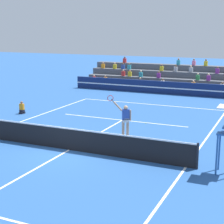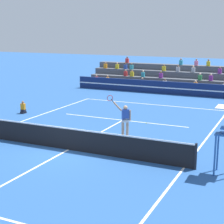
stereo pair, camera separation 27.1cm
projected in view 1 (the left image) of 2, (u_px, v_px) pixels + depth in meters
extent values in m
plane|color=#285699|center=(69.00, 150.00, 17.47)|extent=(120.00, 120.00, 0.00)
cube|color=white|center=(151.00, 104.00, 28.06)|extent=(11.00, 0.10, 0.01)
cube|color=white|center=(186.00, 167.00, 15.26)|extent=(0.10, 23.80, 0.01)
cube|color=white|center=(122.00, 120.00, 23.19)|extent=(8.25, 0.10, 0.01)
cube|color=white|center=(69.00, 150.00, 17.47)|extent=(0.10, 12.85, 0.01)
cylinder|color=black|center=(197.00, 156.00, 14.96)|extent=(0.10, 0.10, 1.10)
cube|color=black|center=(69.00, 140.00, 17.36)|extent=(11.90, 0.02, 1.00)
cube|color=white|center=(69.00, 129.00, 17.25)|extent=(11.90, 0.04, 0.06)
cube|color=navy|center=(169.00, 88.00, 32.36)|extent=(18.00, 0.24, 1.10)
cube|color=white|center=(169.00, 88.00, 32.25)|extent=(18.00, 0.02, 0.10)
cube|color=#4C515B|center=(173.00, 89.00, 33.56)|extent=(17.53, 0.95, 0.55)
cube|color=silver|center=(222.00, 87.00, 31.57)|extent=(0.32, 0.22, 0.44)
sphere|color=brown|center=(222.00, 83.00, 31.50)|extent=(0.18, 0.18, 0.18)
cube|color=orange|center=(105.00, 80.00, 35.96)|extent=(0.32, 0.22, 0.44)
sphere|color=#9E7051|center=(105.00, 76.00, 35.89)|extent=(0.18, 0.18, 0.18)
cube|color=orange|center=(193.00, 85.00, 32.55)|extent=(0.32, 0.22, 0.44)
sphere|color=beige|center=(193.00, 81.00, 32.48)|extent=(0.18, 0.18, 0.18)
cube|color=black|center=(140.00, 82.00, 34.53)|extent=(0.32, 0.22, 0.44)
sphere|color=beige|center=(140.00, 78.00, 34.46)|extent=(0.18, 0.18, 0.18)
cube|color=silver|center=(163.00, 83.00, 33.66)|extent=(0.32, 0.22, 0.44)
sphere|color=brown|center=(163.00, 80.00, 33.59)|extent=(0.18, 0.18, 0.18)
cube|color=red|center=(94.00, 79.00, 36.44)|extent=(0.32, 0.22, 0.44)
sphere|color=tan|center=(94.00, 76.00, 36.37)|extent=(0.18, 0.18, 0.18)
cube|color=#4C515B|center=(176.00, 85.00, 34.34)|extent=(17.53, 0.95, 1.10)
cube|color=red|center=(123.00, 74.00, 36.09)|extent=(0.32, 0.22, 0.44)
sphere|color=tan|center=(123.00, 70.00, 36.02)|extent=(0.18, 0.18, 0.18)
cube|color=teal|center=(141.00, 75.00, 35.37)|extent=(0.32, 0.22, 0.44)
sphere|color=beige|center=(141.00, 71.00, 35.30)|extent=(0.18, 0.18, 0.18)
cube|color=purple|center=(209.00, 78.00, 32.83)|extent=(0.32, 0.22, 0.44)
sphere|color=beige|center=(209.00, 74.00, 32.76)|extent=(0.18, 0.18, 0.18)
cube|color=purple|center=(159.00, 76.00, 34.66)|extent=(0.32, 0.22, 0.44)
sphere|color=brown|center=(159.00, 72.00, 34.59)|extent=(0.18, 0.18, 0.18)
cube|color=yellow|center=(130.00, 74.00, 35.82)|extent=(0.32, 0.22, 0.44)
sphere|color=#9E7051|center=(130.00, 71.00, 35.75)|extent=(0.18, 0.18, 0.18)
cube|color=#338C4C|center=(198.00, 78.00, 33.21)|extent=(0.32, 0.22, 0.44)
sphere|color=beige|center=(198.00, 74.00, 33.14)|extent=(0.18, 0.18, 0.18)
cube|color=#4C515B|center=(178.00, 80.00, 35.13)|extent=(17.53, 0.95, 1.65)
cube|color=#B2B2B7|center=(176.00, 69.00, 34.85)|extent=(0.32, 0.22, 0.44)
sphere|color=brown|center=(176.00, 66.00, 34.78)|extent=(0.18, 0.18, 0.18)
cube|color=purple|center=(217.00, 71.00, 33.33)|extent=(0.32, 0.22, 0.44)
sphere|color=brown|center=(218.00, 67.00, 33.26)|extent=(0.18, 0.18, 0.18)
cube|color=yellow|center=(115.00, 67.00, 37.35)|extent=(0.32, 0.22, 0.44)
sphere|color=tan|center=(115.00, 63.00, 37.28)|extent=(0.18, 0.18, 0.18)
cube|color=teal|center=(129.00, 67.00, 36.73)|extent=(0.32, 0.22, 0.44)
sphere|color=brown|center=(129.00, 64.00, 36.66)|extent=(0.18, 0.18, 0.18)
cube|color=#2D4CA5|center=(123.00, 67.00, 36.99)|extent=(0.32, 0.22, 0.44)
sphere|color=brown|center=(123.00, 64.00, 36.92)|extent=(0.18, 0.18, 0.18)
cube|color=yellow|center=(162.00, 69.00, 35.40)|extent=(0.32, 0.22, 0.44)
sphere|color=brown|center=(162.00, 65.00, 35.33)|extent=(0.18, 0.18, 0.18)
cube|color=orange|center=(103.00, 66.00, 37.87)|extent=(0.32, 0.22, 0.44)
sphere|color=#9E7051|center=(103.00, 63.00, 37.80)|extent=(0.18, 0.18, 0.18)
cube|color=#B2B2B7|center=(191.00, 70.00, 34.28)|extent=(0.32, 0.22, 0.44)
sphere|color=beige|center=(191.00, 66.00, 34.21)|extent=(0.18, 0.18, 0.18)
cube|color=#4C515B|center=(181.00, 76.00, 35.91)|extent=(17.53, 0.95, 2.20)
cube|color=teal|center=(178.00, 62.00, 35.58)|extent=(0.32, 0.22, 0.44)
sphere|color=#9E7051|center=(179.00, 59.00, 35.51)|extent=(0.18, 0.18, 0.18)
cube|color=red|center=(125.00, 61.00, 37.80)|extent=(0.32, 0.22, 0.44)
sphere|color=brown|center=(125.00, 57.00, 37.73)|extent=(0.18, 0.18, 0.18)
cube|color=yellow|center=(206.00, 63.00, 34.54)|extent=(0.32, 0.22, 0.44)
sphere|color=brown|center=(206.00, 60.00, 34.47)|extent=(0.18, 0.18, 0.18)
cube|color=pink|center=(194.00, 63.00, 34.99)|extent=(0.32, 0.22, 0.44)
sphere|color=#9E7051|center=(194.00, 60.00, 34.92)|extent=(0.18, 0.18, 0.18)
cylinder|color=#285699|center=(217.00, 155.00, 14.31)|extent=(0.07, 0.07, 1.60)
cylinder|color=#285699|center=(219.00, 150.00, 14.88)|extent=(0.07, 0.07, 1.60)
cube|color=black|center=(22.00, 113.00, 24.99)|extent=(0.28, 0.36, 0.12)
cube|color=black|center=(22.00, 111.00, 24.96)|extent=(0.28, 0.24, 0.18)
cube|color=orange|center=(22.00, 107.00, 24.90)|extent=(0.30, 0.18, 0.40)
sphere|color=brown|center=(22.00, 102.00, 24.83)|extent=(0.17, 0.17, 0.17)
cylinder|color=tan|center=(128.00, 129.00, 19.35)|extent=(0.14, 0.14, 0.90)
cylinder|color=tan|center=(123.00, 129.00, 19.39)|extent=(0.14, 0.14, 0.90)
cube|color=white|center=(126.00, 120.00, 19.24)|extent=(0.38, 0.35, 0.20)
cube|color=#2D4CA5|center=(126.00, 114.00, 19.18)|extent=(0.41, 0.37, 0.56)
sphere|color=tan|center=(126.00, 108.00, 19.10)|extent=(0.22, 0.22, 0.22)
cube|color=white|center=(128.00, 137.00, 19.40)|extent=(0.25, 0.28, 0.09)
cube|color=white|center=(123.00, 137.00, 19.44)|extent=(0.25, 0.28, 0.09)
cylinder|color=tan|center=(130.00, 115.00, 19.23)|extent=(0.09, 0.09, 0.56)
cylinder|color=tan|center=(118.00, 106.00, 19.01)|extent=(0.43, 0.34, 0.51)
cylinder|color=black|center=(113.00, 101.00, 18.90)|extent=(0.16, 0.12, 0.19)
torus|color=#B21E1E|center=(110.00, 98.00, 18.84)|extent=(0.37, 0.27, 0.43)
sphere|color=#C6DB33|center=(146.00, 123.00, 22.35)|extent=(0.07, 0.07, 0.07)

